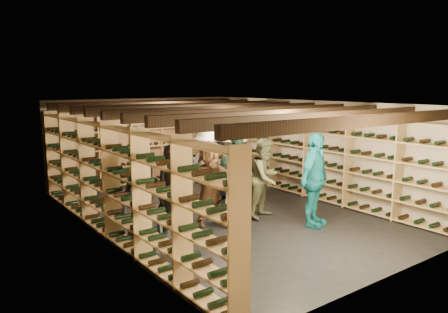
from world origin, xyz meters
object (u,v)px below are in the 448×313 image
Objects in this scene: crate_loose at (169,193)px; person_0 at (143,197)px; crate_stack_right at (182,192)px; person_12 at (225,162)px; crate_stack_left at (214,184)px; person_6 at (181,171)px; person_1 at (174,193)px; person_8 at (242,168)px; person_4 at (314,180)px; person_10 at (236,174)px; person_7 at (240,189)px; person_11 at (236,165)px; person_3 at (234,170)px; person_9 at (208,169)px; person_2 at (265,178)px; person_5 at (210,183)px.

crate_loose is 3.25m from person_0.
person_12 is at bearing -12.15° from crate_stack_right.
person_6 is at bearing -160.19° from crate_stack_left.
person_1 is 1.08× the size of person_8.
person_12 is at bearing 56.49° from person_1.
crate_stack_left reaches higher than crate_loose.
person_10 is at bearing 99.03° from person_4.
person_7 is (-0.12, -3.02, 0.71)m from crate_loose.
person_12 reaches higher than person_1.
crate_stack_right is 0.38× the size of person_11.
person_0 reaches higher than person_11.
person_1 is 0.97× the size of person_12.
person_9 is (-0.43, 0.41, 0.01)m from person_3.
person_2 is 1.44m from person_9.
crate_loose is 2.47m from person_10.
person_8 is 0.89× the size of person_10.
crate_stack_left is at bearing 66.14° from person_7.
person_12 is (0.70, 1.34, -0.01)m from person_10.
person_8 is 1.09× the size of person_11.
person_3 is at bearing 56.51° from person_7.
person_5 reaches higher than person_0.
person_0 is 1.08× the size of person_11.
person_2 reaches higher than crate_stack_left.
person_4 is 1.08× the size of person_6.
person_7 is at bearing -179.88° from person_2.
person_9 is (0.55, -0.26, 0.04)m from person_6.
crate_stack_right is 0.32× the size of person_12.
person_5 is at bearing -169.70° from person_3.
person_3 is at bearing 54.15° from person_10.
person_10 reaches higher than person_7.
crate_loose is 0.27× the size of person_10.
person_10 is at bearing 16.96° from person_5.
person_10 is (-0.29, -0.47, 0.02)m from person_3.
person_8 is (3.09, 1.03, 0.01)m from person_0.
person_1 is 1.10× the size of person_7.
crate_loose is 1.44m from person_6.
person_3 is 0.97m from person_12.
crate_stack_right is 1.54m from person_8.
person_6 is (-0.98, 0.67, -0.03)m from person_3.
person_5 is (-0.41, -2.45, 0.76)m from crate_loose.
person_1 is at bearing -157.10° from person_8.
person_8 is (1.58, 0.95, -0.03)m from person_5.
person_1 is at bearing -124.06° from crate_stack_right.
crate_stack_right is at bearing 179.31° from crate_stack_left.
person_7 is 2.38m from person_12.
person_9 is at bearing 116.42° from person_3.
crate_stack_left is 0.36× the size of person_4.
person_4 reaches higher than person_5.
person_6 is at bearing -148.96° from person_12.
person_5 is 0.94× the size of person_9.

